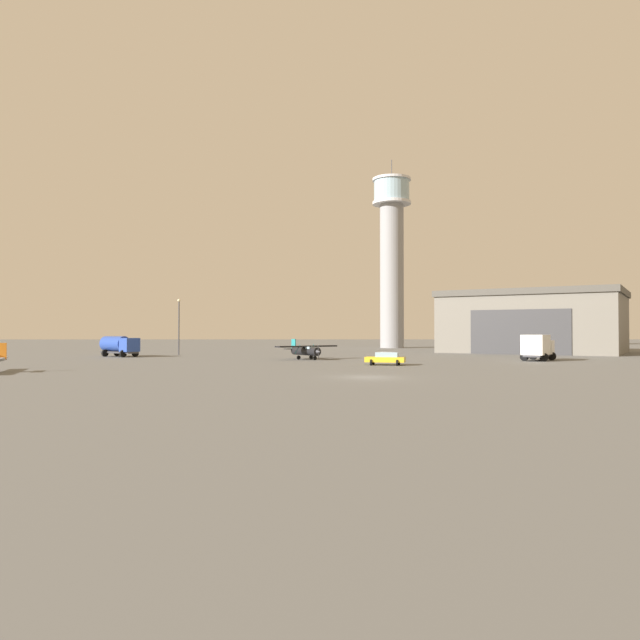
{
  "coord_description": "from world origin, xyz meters",
  "views": [
    {
      "loc": [
        -4.3,
        -45.66,
        3.61
      ],
      "look_at": [
        -3.42,
        29.96,
        4.99
      ],
      "focal_mm": 33.11,
      "sensor_mm": 36.0,
      "label": 1
    }
  ],
  "objects_px": {
    "control_tower": "(392,251)",
    "car_yellow": "(386,358)",
    "light_post_east": "(179,321)",
    "truck_fuel_tanker_blue": "(119,345)",
    "truck_box_white": "(537,347)",
    "airplane_black": "(305,350)"
  },
  "relations": [
    {
      "from": "truck_box_white",
      "to": "truck_fuel_tanker_blue",
      "type": "height_order",
      "value": "truck_box_white"
    },
    {
      "from": "control_tower",
      "to": "car_yellow",
      "type": "bearing_deg",
      "value": -98.23
    },
    {
      "from": "control_tower",
      "to": "airplane_black",
      "type": "height_order",
      "value": "control_tower"
    },
    {
      "from": "control_tower",
      "to": "light_post_east",
      "type": "bearing_deg",
      "value": -135.38
    },
    {
      "from": "truck_fuel_tanker_blue",
      "to": "truck_box_white",
      "type": "bearing_deg",
      "value": 23.24
    },
    {
      "from": "airplane_black",
      "to": "truck_fuel_tanker_blue",
      "type": "height_order",
      "value": "truck_fuel_tanker_blue"
    },
    {
      "from": "control_tower",
      "to": "light_post_east",
      "type": "relative_size",
      "value": 4.77
    },
    {
      "from": "car_yellow",
      "to": "light_post_east",
      "type": "height_order",
      "value": "light_post_east"
    },
    {
      "from": "control_tower",
      "to": "car_yellow",
      "type": "relative_size",
      "value": 8.97
    },
    {
      "from": "truck_box_white",
      "to": "truck_fuel_tanker_blue",
      "type": "xyz_separation_m",
      "value": [
        -53.95,
        11.56,
        -0.09
      ]
    },
    {
      "from": "truck_box_white",
      "to": "car_yellow",
      "type": "xyz_separation_m",
      "value": [
        -19.38,
        -8.95,
        -0.97
      ]
    },
    {
      "from": "truck_box_white",
      "to": "light_post_east",
      "type": "bearing_deg",
      "value": 105.9
    },
    {
      "from": "truck_box_white",
      "to": "truck_fuel_tanker_blue",
      "type": "bearing_deg",
      "value": 113.72
    },
    {
      "from": "control_tower",
      "to": "airplane_black",
      "type": "distance_m",
      "value": 55.88
    },
    {
      "from": "truck_box_white",
      "to": "airplane_black",
      "type": "bearing_deg",
      "value": 118.53
    },
    {
      "from": "control_tower",
      "to": "truck_fuel_tanker_blue",
      "type": "relative_size",
      "value": 6.36
    },
    {
      "from": "airplane_black",
      "to": "car_yellow",
      "type": "bearing_deg",
      "value": 0.71
    },
    {
      "from": "control_tower",
      "to": "car_yellow",
      "type": "xyz_separation_m",
      "value": [
        -8.96,
        -61.96,
        -19.69
      ]
    },
    {
      "from": "truck_box_white",
      "to": "light_post_east",
      "type": "distance_m",
      "value": 50.01
    },
    {
      "from": "control_tower",
      "to": "truck_box_white",
      "type": "relative_size",
      "value": 6.59
    },
    {
      "from": "airplane_black",
      "to": "truck_box_white",
      "type": "height_order",
      "value": "truck_box_white"
    },
    {
      "from": "car_yellow",
      "to": "airplane_black",
      "type": "bearing_deg",
      "value": -40.54
    }
  ]
}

